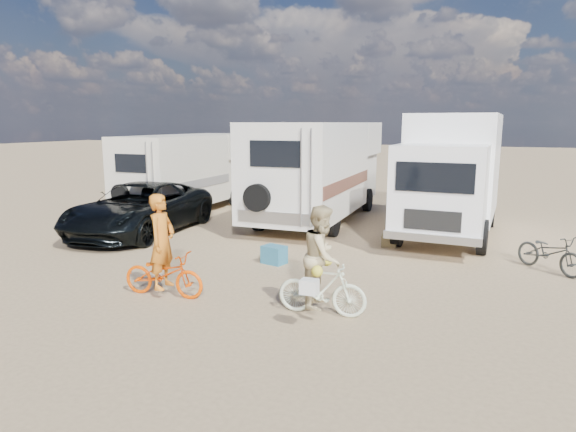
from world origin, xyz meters
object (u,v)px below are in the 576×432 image
at_px(rv_left, 187,174).
at_px(cooler, 274,255).
at_px(rider_woman, 322,266).
at_px(bike_woman, 322,289).
at_px(box_truck, 451,176).
at_px(rider_man, 162,250).
at_px(dark_suv, 140,208).
at_px(bike_parked, 550,252).
at_px(crate, 389,241).
at_px(bike_man, 164,274).
at_px(rv_main, 319,172).

height_order(rv_left, cooler, rv_left).
relative_size(rider_woman, cooler, 3.30).
distance_m(bike_woman, cooler, 3.54).
relative_size(box_truck, rider_man, 3.47).
xyz_separation_m(dark_suv, rider_man, (4.20, -4.64, 0.16)).
bearing_deg(bike_parked, box_truck, 82.81).
distance_m(box_truck, bike_parked, 4.21).
bearing_deg(cooler, crate, 64.72).
height_order(rv_left, bike_woman, rv_left).
xyz_separation_m(bike_man, cooler, (1.09, 3.01, -0.23)).
xyz_separation_m(rv_left, cooler, (6.14, -5.60, -1.26)).
bearing_deg(dark_suv, bike_parked, -4.15).
bearing_deg(crate, cooler, -129.17).
bearing_deg(cooler, rider_man, -96.07).
xyz_separation_m(rv_main, bike_woman, (2.97, -8.62, -1.23)).
height_order(rv_main, rider_woman, rv_main).
distance_m(rider_woman, crate, 5.66).
relative_size(bike_woman, crate, 3.99).
height_order(dark_suv, bike_man, dark_suv).
relative_size(bike_man, rider_man, 0.91).
distance_m(rv_left, bike_woman, 11.84).
bearing_deg(rider_man, rv_main, -6.34).
bearing_deg(cooler, rv_left, 151.49).
distance_m(rv_left, box_truck, 9.87).
bearing_deg(rider_man, dark_suv, 37.67).
distance_m(box_truck, crate, 2.99).
relative_size(dark_suv, rider_man, 2.99).
bearing_deg(rider_woman, bike_woman, -0.00).
xyz_separation_m(rv_left, bike_man, (5.04, -8.62, -1.03)).
height_order(box_truck, rider_woman, box_truck).
relative_size(rv_main, box_truck, 1.23).
distance_m(bike_woman, bike_parked, 6.13).
bearing_deg(rv_main, bike_man, -92.83).
relative_size(rv_left, rider_woman, 3.59).
xyz_separation_m(rv_left, rider_man, (5.04, -8.62, -0.54)).
xyz_separation_m(bike_woman, crate, (0.14, 5.61, -0.33)).
distance_m(bike_parked, cooler, 6.49).
height_order(rider_man, rider_woman, rider_man).
bearing_deg(box_truck, bike_woman, -99.12).
bearing_deg(rider_woman, rv_main, 15.11).
height_order(box_truck, bike_woman, box_truck).
relative_size(dark_suv, bike_parked, 3.26).
xyz_separation_m(bike_parked, crate, (-3.93, 1.03, -0.29)).
bearing_deg(bike_woman, crate, -5.30).
distance_m(rider_woman, cooler, 3.59).
bearing_deg(rider_woman, bike_man, 90.08).
distance_m(dark_suv, crate, 7.71).
xyz_separation_m(dark_suv, cooler, (5.29, -1.62, -0.56)).
relative_size(rider_man, bike_parked, 1.09).
distance_m(dark_suv, rider_man, 6.26).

